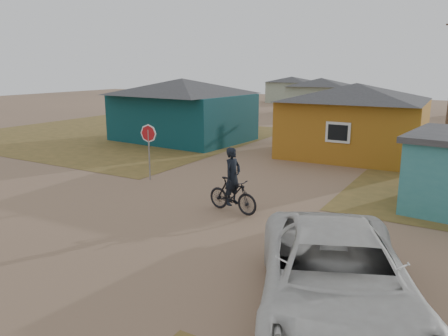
{
  "coord_description": "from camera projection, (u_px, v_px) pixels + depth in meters",
  "views": [
    {
      "loc": [
        8.34,
        -9.76,
        4.77
      ],
      "look_at": [
        0.82,
        3.0,
        1.3
      ],
      "focal_mm": 35.0,
      "sensor_mm": 36.0,
      "label": 1
    }
  ],
  "objects": [
    {
      "name": "house_pale_north",
      "position": [
        291.0,
        89.0,
        58.51
      ],
      "size": [
        6.28,
        5.81,
        3.4
      ],
      "color": "#99A68F",
      "rests_on": "ground"
    },
    {
      "name": "ground",
      "position": [
        151.0,
        225.0,
        13.4
      ],
      "size": [
        120.0,
        120.0,
        0.0
      ],
      "primitive_type": "plane",
      "color": "#8D6B51"
    },
    {
      "name": "cyclist",
      "position": [
        233.0,
        189.0,
        14.45
      ],
      "size": [
        2.0,
        0.81,
        2.19
      ],
      "color": "black",
      "rests_on": "ground"
    },
    {
      "name": "house_pale_west",
      "position": [
        320.0,
        95.0,
        44.47
      ],
      "size": [
        7.04,
        6.15,
        3.6
      ],
      "color": "#99A68F",
      "rests_on": "ground"
    },
    {
      "name": "stop_sign",
      "position": [
        149.0,
        139.0,
        18.39
      ],
      "size": [
        0.76,
        0.28,
        2.4
      ],
      "color": "gray",
      "rests_on": "ground"
    },
    {
      "name": "vehicle",
      "position": [
        336.0,
        278.0,
        8.26
      ],
      "size": [
        5.02,
        6.77,
        1.71
      ],
      "primitive_type": "imported",
      "rotation": [
        0.0,
        0.0,
        0.4
      ],
      "color": "silver",
      "rests_on": "ground"
    },
    {
      "name": "grass_nw",
      "position": [
        117.0,
        134.0,
        31.22
      ],
      "size": [
        20.0,
        18.0,
        0.0
      ],
      "primitive_type": "cube",
      "color": "brown",
      "rests_on": "ground"
    },
    {
      "name": "house_teal",
      "position": [
        183.0,
        109.0,
        28.45
      ],
      "size": [
        8.93,
        7.08,
        4.0
      ],
      "color": "#0A3339",
      "rests_on": "ground"
    },
    {
      "name": "house_yellow",
      "position": [
        354.0,
        119.0,
        23.45
      ],
      "size": [
        7.72,
        6.76,
        3.9
      ],
      "color": "#A46619",
      "rests_on": "ground"
    }
  ]
}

